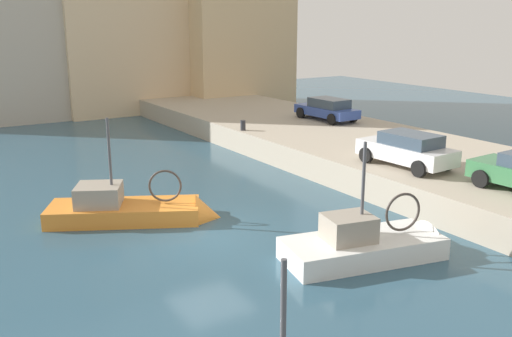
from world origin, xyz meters
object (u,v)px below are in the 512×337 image
object	(u,v)px
parked_car_blue	(327,109)
fishing_boat_orange	(135,217)
fishing_boat_white	(374,253)
mooring_bollard_mid	(243,125)
parked_car_white	(407,149)

from	to	relation	value
parked_car_blue	fishing_boat_orange	bearing A→B (deg)	-153.83
fishing_boat_orange	fishing_boat_white	bearing A→B (deg)	-54.58
fishing_boat_orange	parked_car_blue	xyz separation A→B (m)	(14.73, 7.24, 1.75)
fishing_boat_white	mooring_bollard_mid	distance (m)	14.76
fishing_boat_white	parked_car_blue	distance (m)	17.35
fishing_boat_orange	fishing_boat_white	size ratio (longest dim) A/B	1.06
parked_car_white	mooring_bollard_mid	size ratio (longest dim) A/B	7.49
parked_car_blue	mooring_bollard_mid	size ratio (longest dim) A/B	7.69
parked_car_blue	fishing_boat_white	bearing A→B (deg)	-124.38
mooring_bollard_mid	fishing_boat_white	bearing A→B (deg)	-105.30
fishing_boat_orange	parked_car_white	distance (m)	11.05
mooring_bollard_mid	fishing_boat_orange	bearing A→B (deg)	-141.04
parked_car_blue	parked_car_white	bearing A→B (deg)	-112.51
fishing_boat_white	parked_car_white	world-z (taller)	fishing_boat_white
parked_car_blue	parked_car_white	xyz separation A→B (m)	(-4.25, -10.26, 0.05)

